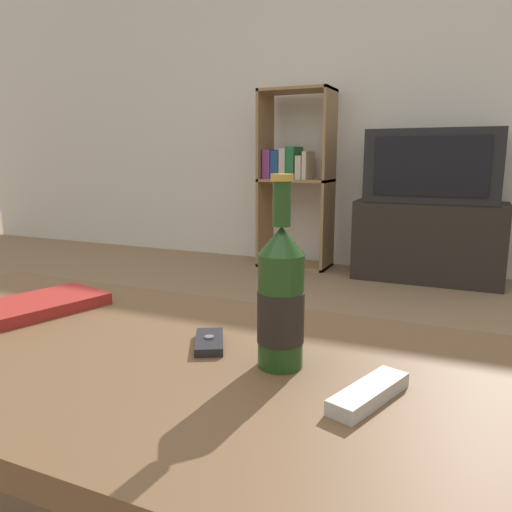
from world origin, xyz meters
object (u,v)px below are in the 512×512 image
(television, at_px, (433,166))
(table_book, at_px, (42,304))
(bookshelf, at_px, (293,175))
(remote_control, at_px, (369,393))
(cell_phone, at_px, (209,342))
(beer_bottle, at_px, (281,299))
(tv_stand, at_px, (428,241))

(television, relative_size, table_book, 3.02)
(bookshelf, height_order, remote_control, bookshelf)
(bookshelf, height_order, table_book, bookshelf)
(cell_phone, height_order, table_book, table_book)
(bookshelf, bearing_deg, beer_bottle, -70.34)
(cell_phone, bearing_deg, beer_bottle, -39.29)
(tv_stand, xyz_separation_m, cell_phone, (-0.10, -2.71, 0.24))
(bookshelf, bearing_deg, tv_stand, -3.09)
(tv_stand, xyz_separation_m, remote_control, (0.18, -2.79, 0.24))
(beer_bottle, distance_m, table_book, 0.56)
(tv_stand, distance_m, television, 0.48)
(remote_control, bearing_deg, bookshelf, 130.51)
(cell_phone, bearing_deg, tv_stand, 59.40)
(cell_phone, bearing_deg, bookshelf, 78.87)
(tv_stand, distance_m, table_book, 2.73)
(table_book, bearing_deg, beer_bottle, 9.22)
(tv_stand, bearing_deg, television, -90.00)
(tv_stand, relative_size, remote_control, 6.25)
(bookshelf, relative_size, cell_phone, 11.44)
(cell_phone, distance_m, table_book, 0.41)
(cell_phone, bearing_deg, television, 59.39)
(beer_bottle, distance_m, cell_phone, 0.17)
(remote_control, height_order, table_book, table_book)
(beer_bottle, relative_size, cell_phone, 2.58)
(cell_phone, distance_m, remote_control, 0.29)
(television, bearing_deg, cell_phone, -92.20)
(television, distance_m, cell_phone, 2.71)
(beer_bottle, bearing_deg, bookshelf, 109.66)
(tv_stand, xyz_separation_m, table_book, (-0.52, -2.67, 0.24))
(television, distance_m, remote_control, 2.80)
(television, bearing_deg, remote_control, -86.35)
(television, relative_size, cell_phone, 7.25)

